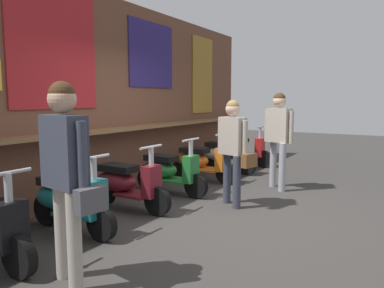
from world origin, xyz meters
TOP-DOWN VIEW (x-y plane):
  - ground_plane at (0.00, 0.00)m, footprint 26.94×26.94m
  - market_stall_facade at (-0.00, 2.02)m, footprint 9.62×0.61m
  - scooter_teal at (-1.60, 1.08)m, footprint 0.46×1.40m
  - scooter_maroon at (-0.56, 1.08)m, footprint 0.46×1.40m
  - scooter_green at (0.51, 1.08)m, footprint 0.46×1.40m
  - scooter_orange at (1.63, 1.08)m, footprint 0.46×1.40m
  - scooter_cream at (2.68, 1.08)m, footprint 0.50×1.40m
  - scooter_red at (3.65, 1.08)m, footprint 0.46×1.40m
  - shopper_with_handbag at (-2.50, 0.01)m, footprint 0.30×0.69m
  - shopper_browsing at (0.41, -0.19)m, footprint 0.36×0.65m
  - shopper_passing at (1.78, -0.43)m, footprint 0.38×0.56m

SIDE VIEW (x-z plane):
  - ground_plane at x=0.00m, z-range 0.00..0.00m
  - scooter_teal at x=-1.60m, z-range -0.10..0.87m
  - scooter_maroon at x=-0.56m, z-range -0.10..0.87m
  - scooter_green at x=0.51m, z-range -0.10..0.87m
  - scooter_orange at x=1.63m, z-range -0.10..0.87m
  - scooter_cream at x=2.68m, z-range -0.10..0.87m
  - scooter_red at x=3.65m, z-range -0.10..0.87m
  - shopper_browsing at x=0.41m, z-range 0.16..1.75m
  - shopper_passing at x=1.78m, z-range 0.21..1.92m
  - shopper_with_handbag at x=-2.50m, z-range 0.20..1.95m
  - market_stall_facade at x=0.00m, z-range 0.00..3.27m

